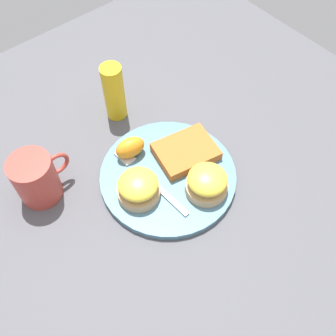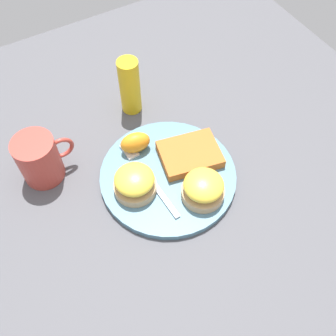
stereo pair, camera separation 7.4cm
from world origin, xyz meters
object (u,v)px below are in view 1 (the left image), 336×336
fork (146,177)px  condiment_bottle (114,92)px  sandwich_benedict_right (207,182)px  hashbrown_patty (186,151)px  orange_wedge (130,148)px  sandwich_benedict_left (137,186)px  cup (36,178)px

fork → condiment_bottle: size_ratio=1.52×
sandwich_benedict_right → hashbrown_patty: (0.02, 0.09, -0.02)m
sandwich_benedict_right → orange_wedge: 0.17m
sandwich_benedict_left → cup: cup is taller
orange_wedge → condiment_bottle: 0.13m
condiment_bottle → hashbrown_patty: bearing=-79.4°
sandwich_benedict_right → orange_wedge: (-0.06, 0.16, -0.00)m
orange_wedge → cup: size_ratio=0.54×
orange_wedge → sandwich_benedict_left: bearing=-118.7°
orange_wedge → cup: cup is taller
hashbrown_patty → orange_wedge: bearing=140.1°
sandwich_benedict_left → fork: size_ratio=0.40×
hashbrown_patty → sandwich_benedict_right: bearing=-106.0°
sandwich_benedict_right → fork: size_ratio=0.40×
hashbrown_patty → orange_wedge: 0.11m
sandwich_benedict_left → condiment_bottle: 0.22m
sandwich_benedict_left → orange_wedge: size_ratio=1.34×
hashbrown_patty → orange_wedge: (-0.08, 0.07, 0.01)m
cup → hashbrown_patty: bearing=-23.7°
cup → condiment_bottle: size_ratio=0.84×
orange_wedge → condiment_bottle: (0.05, 0.12, 0.03)m
hashbrown_patty → cup: size_ratio=1.04×
sandwich_benedict_left → condiment_bottle: (0.09, 0.20, 0.03)m
sandwich_benedict_right → hashbrown_patty: sandwich_benedict_right is taller
fork → cup: cup is taller
sandwich_benedict_left → hashbrown_patty: bearing=4.1°
sandwich_benedict_left → fork: (0.03, 0.02, -0.02)m
orange_wedge → condiment_bottle: size_ratio=0.46×
hashbrown_patty → cup: 0.29m
sandwich_benedict_right → cup: cup is taller
hashbrown_patty → cup: cup is taller
cup → condiment_bottle: condiment_bottle is taller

